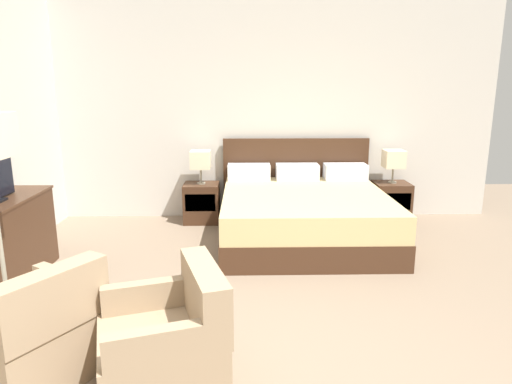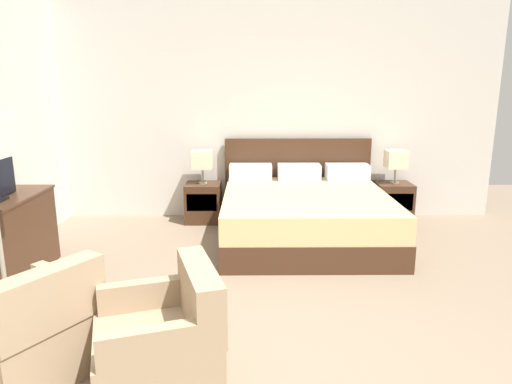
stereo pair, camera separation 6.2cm
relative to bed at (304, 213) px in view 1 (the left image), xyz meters
The scene contains 8 objects.
wall_back 1.63m from the bed, 117.92° to the left, with size 6.40×0.06×2.89m, color beige.
bed is the anchor object (origin of this frame).
nightstand_left 1.46m from the bed, 149.98° to the left, with size 0.46×0.41×0.51m.
nightstand_right 1.46m from the bed, 30.02° to the left, with size 0.46×0.41×0.51m.
table_lamp_left 1.55m from the bed, 149.93° to the left, with size 0.26×0.26×0.44m.
table_lamp_right 1.55m from the bed, 30.07° to the left, with size 0.26×0.26×0.44m.
armchair_by_window 3.26m from the bed, 127.20° to the right, with size 0.95×0.95×0.76m.
armchair_companion 2.97m from the bed, 112.54° to the right, with size 0.86×0.85×0.76m.
Camera 1 is at (-0.13, -2.20, 1.77)m, focal length 32.00 mm.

